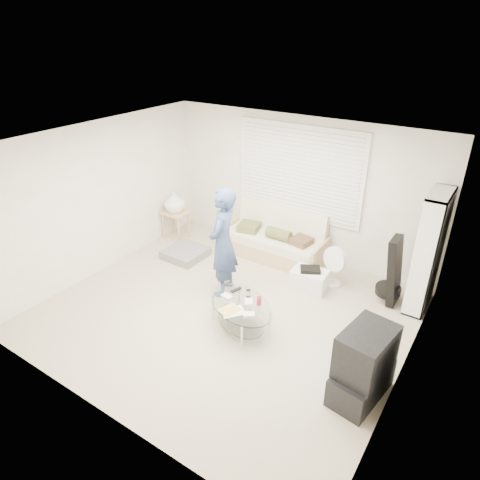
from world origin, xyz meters
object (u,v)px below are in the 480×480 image
Objects in this scene: tv_unit at (364,365)px; futon_sofa at (275,242)px; bookshelf at (428,252)px; coffee_table at (241,309)px.

futon_sofa is at bearing 136.29° from tv_unit.
futon_sofa is 2.06× the size of tv_unit.
futon_sofa is 2.62m from bookshelf.
futon_sofa reaches higher than tv_unit.
coffee_table is at bearing 172.21° from tv_unit.
futon_sofa reaches higher than coffee_table.
bookshelf reaches higher than coffee_table.
tv_unit is at bearing -93.26° from bookshelf.
bookshelf is at bearing 45.41° from coffee_table.
bookshelf is 2.00× the size of tv_unit.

